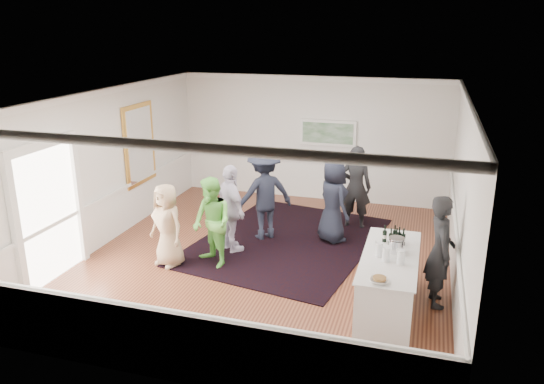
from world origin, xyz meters
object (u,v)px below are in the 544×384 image
(guest_navy, at_px, (333,201))
(guest_tan, at_px, (167,225))
(bartender, at_px, (440,251))
(ice_bucket, at_px, (396,246))
(serving_table, at_px, (388,282))
(guest_green, at_px, (212,223))
(guest_dark_a, at_px, (264,194))
(guest_dark_b, at_px, (356,187))
(nut_bowl, at_px, (379,280))
(guest_lilac, at_px, (231,209))

(guest_navy, bearing_deg, guest_tan, 84.75)
(bartender, bearing_deg, ice_bucket, 98.20)
(serving_table, relative_size, ice_bucket, 8.85)
(guest_green, xyz_separation_m, guest_dark_a, (0.53, 1.58, 0.13))
(guest_tan, bearing_deg, guest_dark_b, 66.56)
(guest_green, relative_size, guest_dark_b, 0.91)
(guest_dark_a, bearing_deg, ice_bucket, 103.49)
(guest_tan, relative_size, ice_bucket, 6.21)
(guest_green, relative_size, guest_navy, 0.97)
(bartender, bearing_deg, guest_dark_a, 51.72)
(guest_navy, xyz_separation_m, ice_bucket, (1.45, -2.37, 0.15))
(ice_bucket, height_order, nut_bowl, ice_bucket)
(ice_bucket, bearing_deg, guest_green, 171.09)
(bartender, bearing_deg, serving_table, 106.66)
(guest_dark_a, relative_size, nut_bowl, 7.27)
(serving_table, bearing_deg, guest_dark_a, 141.07)
(bartender, height_order, guest_dark_b, guest_dark_b)
(serving_table, xyz_separation_m, bartender, (0.76, 0.39, 0.47))
(guest_dark_b, height_order, guest_navy, guest_dark_b)
(bartender, distance_m, guest_lilac, 4.12)
(guest_navy, bearing_deg, guest_green, 91.23)
(guest_dark_a, xyz_separation_m, guest_dark_b, (1.77, 1.21, -0.05))
(ice_bucket, distance_m, nut_bowl, 1.14)
(serving_table, distance_m, guest_lilac, 3.56)
(guest_lilac, xyz_separation_m, guest_dark_a, (0.42, 0.86, 0.09))
(guest_tan, distance_m, nut_bowl, 4.33)
(guest_tan, distance_m, guest_navy, 3.47)
(bartender, distance_m, ice_bucket, 0.73)
(serving_table, distance_m, guest_tan, 4.21)
(serving_table, height_order, guest_lilac, guest_lilac)
(guest_dark_b, distance_m, ice_bucket, 3.51)
(guest_lilac, bearing_deg, nut_bowl, -172.87)
(guest_tan, bearing_deg, guest_navy, 59.08)
(nut_bowl, bearing_deg, guest_lilac, 142.98)
(nut_bowl, bearing_deg, guest_dark_b, 102.26)
(serving_table, xyz_separation_m, nut_bowl, (-0.08, -0.97, 0.50))
(guest_dark_a, distance_m, guest_navy, 1.46)
(guest_green, height_order, guest_dark_b, guest_dark_b)
(guest_lilac, bearing_deg, ice_bucket, -156.66)
(guest_green, xyz_separation_m, guest_lilac, (0.11, 0.72, 0.04))
(guest_tan, bearing_deg, guest_lilac, 68.15)
(guest_dark_a, distance_m, guest_dark_b, 2.14)
(nut_bowl, bearing_deg, guest_navy, 110.41)
(guest_dark_a, bearing_deg, guest_green, 31.09)
(guest_dark_a, relative_size, ice_bucket, 7.66)
(guest_dark_b, relative_size, nut_bowl, 6.91)
(guest_lilac, relative_size, guest_navy, 1.01)
(guest_dark_a, bearing_deg, nut_bowl, 89.92)
(guest_lilac, relative_size, guest_dark_b, 0.95)
(serving_table, distance_m, guest_green, 3.44)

